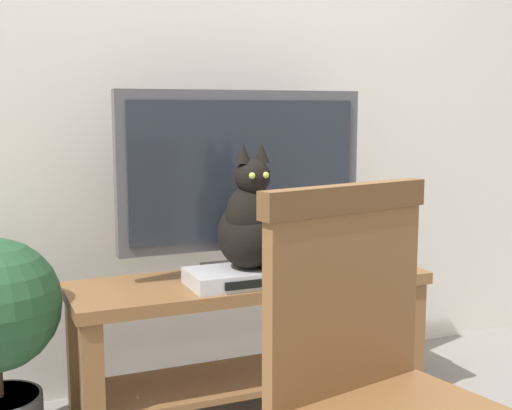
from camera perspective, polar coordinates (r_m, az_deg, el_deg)
The scene contains 7 objects.
back_wall at distance 2.85m, azimuth -5.09°, elevation 13.41°, with size 7.00×0.12×2.80m, color silver.
tv_stand at distance 2.58m, azimuth -0.44°, elevation -9.53°, with size 1.34×0.42×0.51m.
tv at distance 2.54m, azimuth -1.10°, elevation 2.51°, with size 0.96×0.20×0.69m.
media_box at distance 2.44m, azimuth -0.68°, elevation -5.99°, with size 0.43×0.23×0.06m.
cat at distance 2.38m, azimuth -0.53°, elevation -1.50°, with size 0.22×0.31×0.45m.
wooden_chair at distance 1.50m, azimuth 10.53°, elevation -14.29°, with size 0.54×0.54×0.97m.
book_stack at distance 2.77m, azimuth 9.59°, elevation -4.12°, with size 0.20×0.18×0.08m.
Camera 1 is at (-0.88, -1.74, 1.14)m, focal length 47.43 mm.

